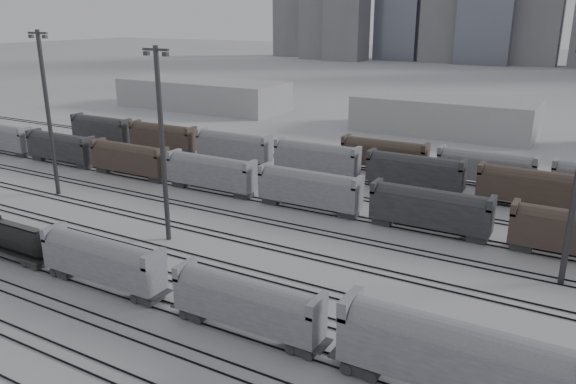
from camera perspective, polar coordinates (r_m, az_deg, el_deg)
The scene contains 12 objects.
ground at distance 60.33m, azimuth -19.48°, elevation -9.27°, with size 900.00×900.00×0.00m, color silver.
tracks at distance 71.64m, azimuth -9.00°, elevation -4.02°, with size 220.00×71.50×0.16m.
hopper_car_a at distance 58.80m, azimuth -18.34°, elevation -6.44°, with size 14.42×2.86×5.16m.
hopper_car_b at distance 48.41m, azimuth -4.19°, elevation -11.06°, with size 13.91×2.76×4.97m.
hopper_car_c at distance 42.20m, azimuth 16.65°, elevation -15.53°, with size 16.82×3.34×6.01m.
light_mast_b at distance 89.88m, azimuth -23.23°, elevation 7.65°, with size 3.87×0.62×24.19m.
light_mast_c at distance 66.68m, azimuth -12.68°, elevation 5.03°, with size 3.68×0.59×22.98m.
bg_string_near at distance 78.03m, azimuth 2.17°, elevation 0.14°, with size 151.00×3.00×5.60m.
bg_string_mid at distance 88.72m, azimuth 12.76°, elevation 1.88°, with size 151.00×3.00×5.60m.
bg_string_far at distance 93.29m, azimuth 24.54°, elevation 1.46°, with size 66.00×3.00×5.60m.
warehouse_left at distance 166.16m, azimuth -8.73°, elevation 9.78°, with size 50.00×18.00×8.00m, color #ADADB0.
warehouse_mid at distance 134.86m, azimuth 15.59°, elevation 7.53°, with size 40.00×18.00×8.00m, color #ADADB0.
Camera 1 is at (42.29, -34.02, 26.33)m, focal length 35.00 mm.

